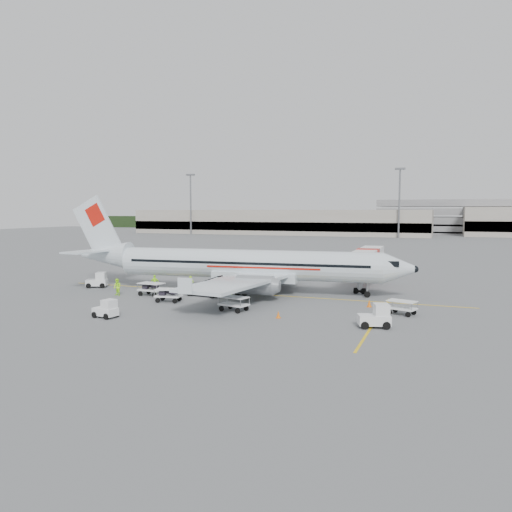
{
  "coord_description": "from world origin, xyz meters",
  "views": [
    {
      "loc": [
        18.9,
        -47.85,
        8.62
      ],
      "look_at": [
        0.0,
        2.0,
        3.8
      ],
      "focal_mm": 35.0,
      "sensor_mm": 36.0,
      "label": 1
    }
  ],
  "objects_px": {
    "belt_loader": "(205,283)",
    "tug_fore": "(374,316)",
    "aircraft": "(247,245)",
    "jet_bridge": "(368,267)",
    "tug_aft": "(97,280)",
    "tug_mid": "(105,308)"
  },
  "relations": [
    {
      "from": "belt_loader",
      "to": "tug_fore",
      "type": "bearing_deg",
      "value": -17.02
    },
    {
      "from": "aircraft",
      "to": "jet_bridge",
      "type": "height_order",
      "value": "aircraft"
    },
    {
      "from": "belt_loader",
      "to": "tug_fore",
      "type": "height_order",
      "value": "belt_loader"
    },
    {
      "from": "belt_loader",
      "to": "tug_aft",
      "type": "height_order",
      "value": "belt_loader"
    },
    {
      "from": "belt_loader",
      "to": "tug_fore",
      "type": "relative_size",
      "value": 2.17
    },
    {
      "from": "belt_loader",
      "to": "tug_mid",
      "type": "relative_size",
      "value": 2.56
    },
    {
      "from": "tug_fore",
      "to": "aircraft",
      "type": "bearing_deg",
      "value": 123.19
    },
    {
      "from": "aircraft",
      "to": "tug_mid",
      "type": "height_order",
      "value": "aircraft"
    },
    {
      "from": "tug_aft",
      "to": "aircraft",
      "type": "bearing_deg",
      "value": -14.09
    },
    {
      "from": "jet_bridge",
      "to": "tug_fore",
      "type": "xyz_separation_m",
      "value": [
        3.49,
        -20.83,
        -1.26
      ]
    },
    {
      "from": "tug_aft",
      "to": "jet_bridge",
      "type": "bearing_deg",
      "value": -0.81
    },
    {
      "from": "belt_loader",
      "to": "aircraft",
      "type": "bearing_deg",
      "value": 56.9
    },
    {
      "from": "tug_mid",
      "to": "tug_aft",
      "type": "bearing_deg",
      "value": 140.02
    },
    {
      "from": "jet_bridge",
      "to": "belt_loader",
      "type": "xyz_separation_m",
      "value": [
        -14.45,
        -12.93,
        -0.79
      ]
    },
    {
      "from": "jet_bridge",
      "to": "tug_aft",
      "type": "distance_m",
      "value": 30.96
    },
    {
      "from": "belt_loader",
      "to": "tug_mid",
      "type": "height_order",
      "value": "belt_loader"
    },
    {
      "from": "jet_bridge",
      "to": "tug_mid",
      "type": "xyz_separation_m",
      "value": [
        -17.37,
        -25.01,
        -1.39
      ]
    },
    {
      "from": "aircraft",
      "to": "tug_fore",
      "type": "xyz_separation_m",
      "value": [
        14.77,
        -11.69,
        -4.2
      ]
    },
    {
      "from": "tug_fore",
      "to": "tug_aft",
      "type": "height_order",
      "value": "tug_fore"
    },
    {
      "from": "belt_loader",
      "to": "tug_mid",
      "type": "distance_m",
      "value": 12.45
    },
    {
      "from": "belt_loader",
      "to": "tug_mid",
      "type": "bearing_deg",
      "value": -96.85
    },
    {
      "from": "aircraft",
      "to": "tug_aft",
      "type": "bearing_deg",
      "value": -175.64
    }
  ]
}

